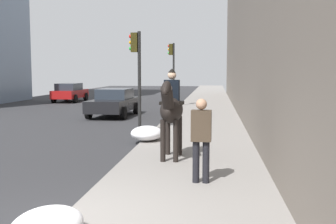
{
  "coord_description": "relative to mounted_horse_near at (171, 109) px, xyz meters",
  "views": [
    {
      "loc": [
        -5.7,
        -2.33,
        2.36
      ],
      "look_at": [
        4.0,
        -1.24,
        1.4
      ],
      "focal_mm": 44.4,
      "sensor_mm": 36.0,
      "label": 1
    }
  ],
  "objects": [
    {
      "name": "mounted_horse_near",
      "position": [
        0.0,
        0.0,
        0.0
      ],
      "size": [
        2.15,
        0.61,
        2.31
      ],
      "rotation": [
        0.0,
        0.0,
        3.12
      ],
      "color": "black",
      "rests_on": "sidewalk_slab"
    },
    {
      "name": "car_far_lane",
      "position": [
        10.79,
        4.16,
        -0.67
      ],
      "size": [
        4.44,
        2.14,
        1.44
      ],
      "rotation": [
        0.0,
        0.0,
        3.1
      ],
      "color": "black",
      "rests_on": "ground"
    },
    {
      "name": "car_mid_lane",
      "position": [
        20.51,
        10.02,
        -0.65
      ],
      "size": [
        4.05,
        1.9,
        1.44
      ],
      "rotation": [
        0.0,
        0.0,
        -0.01
      ],
      "color": "maroon",
      "rests_on": "ground"
    },
    {
      "name": "traffic_light_near_curb",
      "position": [
        4.64,
        1.75,
        1.14
      ],
      "size": [
        0.2,
        0.44,
        3.81
      ],
      "color": "black",
      "rests_on": "ground"
    },
    {
      "name": "traffic_light_far_curb",
      "position": [
        15.95,
        1.6,
        1.35
      ],
      "size": [
        0.2,
        0.44,
        4.13
      ],
      "color": "black",
      "rests_on": "ground"
    },
    {
      "name": "snow_pile_far",
      "position": [
        2.76,
        1.09,
        -1.06
      ],
      "size": [
        1.34,
        1.03,
        0.46
      ],
      "primitive_type": "ellipsoid",
      "color": "white",
      "rests_on": "sidewalk_slab"
    },
    {
      "name": "pedestrian_greeting",
      "position": [
        -2.23,
        -0.84,
        -0.31
      ],
      "size": [
        0.27,
        0.41,
        1.7
      ],
      "rotation": [
        0.0,
        0.0,
        -0.03
      ],
      "color": "black",
      "rests_on": "sidewalk_slab"
    }
  ]
}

